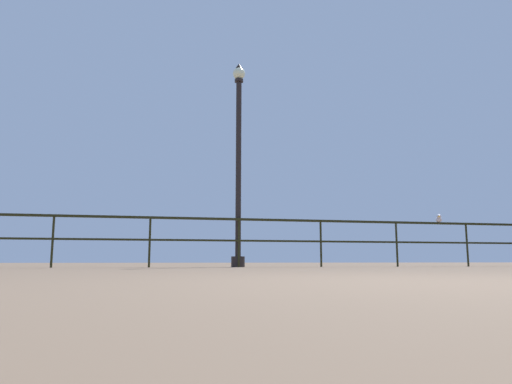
# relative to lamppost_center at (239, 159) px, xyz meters

# --- Properties ---
(ground_plane) EXTENTS (60.00, 60.00, 0.00)m
(ground_plane) POSITION_rel_lamppost_center_xyz_m (-0.01, -7.22, -2.30)
(ground_plane) COLOR brown
(pier_railing) EXTENTS (21.69, 0.05, 1.01)m
(pier_railing) POSITION_rel_lamppost_center_xyz_m (-0.01, -0.15, -1.56)
(pier_railing) COLOR black
(pier_railing) RESTS_ON ground_plane
(lamppost_center) EXTENTS (0.28, 0.28, 4.49)m
(lamppost_center) POSITION_rel_lamppost_center_xyz_m (0.00, 0.00, 0.00)
(lamppost_center) COLOR black
(lamppost_center) RESTS_ON ground_plane
(seagull_on_rail) EXTENTS (0.24, 0.35, 0.17)m
(seagull_on_rail) POSITION_rel_lamppost_center_xyz_m (4.68, -0.17, -1.21)
(seagull_on_rail) COLOR silver
(seagull_on_rail) RESTS_ON pier_railing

